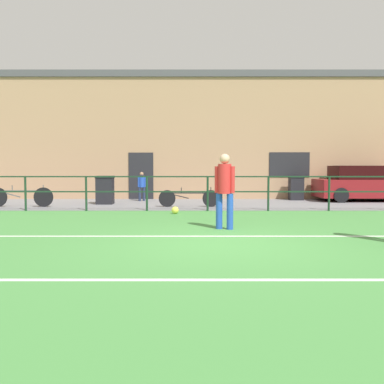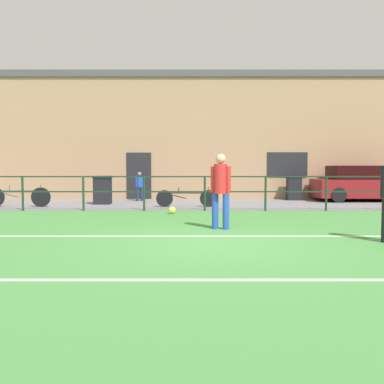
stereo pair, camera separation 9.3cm
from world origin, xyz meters
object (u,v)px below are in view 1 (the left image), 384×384
(bicycle_parked_1, at_px, (18,197))
(spectator_child, at_px, (140,185))
(parked_car_red, at_px, (365,184))
(soccer_ball_match, at_px, (173,210))
(bicycle_parked_0, at_px, (187,198))
(trash_bin_1, at_px, (294,188))
(player_striker, at_px, (223,186))
(trash_bin_0, at_px, (103,190))

(bicycle_parked_1, bearing_deg, spectator_child, 33.67)
(spectator_child, height_order, parked_car_red, parked_car_red)
(soccer_ball_match, relative_size, parked_car_red, 0.05)
(bicycle_parked_0, distance_m, trash_bin_1, 5.66)
(trash_bin_1, bearing_deg, spectator_child, -175.36)
(player_striker, xyz_separation_m, trash_bin_1, (3.78, 8.55, -0.44))
(player_striker, bearing_deg, parked_car_red, 70.12)
(soccer_ball_match, distance_m, trash_bin_1, 7.34)
(soccer_ball_match, bearing_deg, parked_car_red, 31.14)
(spectator_child, height_order, bicycle_parked_1, spectator_child)
(soccer_ball_match, relative_size, bicycle_parked_0, 0.10)
(bicycle_parked_0, xyz_separation_m, trash_bin_0, (-3.24, 1.16, 0.23))
(parked_car_red, height_order, bicycle_parked_0, parked_car_red)
(bicycle_parked_1, height_order, trash_bin_0, trash_bin_0)
(player_striker, relative_size, parked_car_red, 0.40)
(spectator_child, bearing_deg, parked_car_red, 163.09)
(bicycle_parked_1, distance_m, trash_bin_0, 3.03)
(spectator_child, distance_m, trash_bin_0, 1.97)
(bicycle_parked_0, bearing_deg, trash_bin_1, 34.77)
(spectator_child, relative_size, trash_bin_0, 1.12)
(parked_car_red, relative_size, bicycle_parked_1, 1.85)
(bicycle_parked_0, relative_size, trash_bin_0, 1.99)
(parked_car_red, height_order, trash_bin_0, parked_car_red)
(bicycle_parked_0, relative_size, bicycle_parked_1, 0.93)
(bicycle_parked_0, bearing_deg, trash_bin_0, 160.29)
(spectator_child, xyz_separation_m, trash_bin_0, (-1.23, -1.52, -0.14))
(spectator_child, xyz_separation_m, bicycle_parked_1, (-4.03, -2.68, -0.33))
(soccer_ball_match, height_order, trash_bin_0, trash_bin_0)
(player_striker, xyz_separation_m, soccer_ball_match, (-1.27, 3.24, -0.88))
(soccer_ball_match, bearing_deg, spectator_child, 108.56)
(player_striker, distance_m, spectator_child, 8.51)
(soccer_ball_match, bearing_deg, bicycle_parked_0, 78.94)
(soccer_ball_match, distance_m, bicycle_parked_0, 2.14)
(parked_car_red, height_order, bicycle_parked_1, parked_car_red)
(bicycle_parked_1, bearing_deg, bicycle_parked_0, 0.00)
(spectator_child, height_order, bicycle_parked_0, spectator_child)
(bicycle_parked_0, height_order, trash_bin_1, trash_bin_1)
(soccer_ball_match, distance_m, trash_bin_0, 4.33)
(bicycle_parked_1, xyz_separation_m, trash_bin_0, (2.80, 1.16, 0.19))
(player_striker, distance_m, soccer_ball_match, 3.59)
(bicycle_parked_0, bearing_deg, player_striker, -80.76)
(parked_car_red, bearing_deg, player_striker, -129.66)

